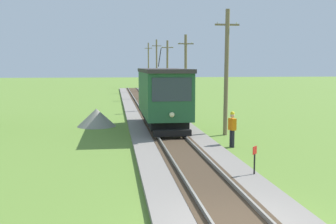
{
  "coord_description": "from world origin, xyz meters",
  "views": [
    {
      "loc": [
        -2.98,
        -8.96,
        4.01
      ],
      "look_at": [
        0.19,
        14.7,
        1.24
      ],
      "focal_mm": 42.93,
      "sensor_mm": 36.0,
      "label": 1
    }
  ],
  "objects_px": {
    "utility_pole_near_tram": "(226,72)",
    "utility_pole_distant": "(157,65)",
    "red_tram": "(163,95)",
    "utility_pole_mid": "(186,72)",
    "utility_pole_horizon": "(148,65)",
    "utility_pole_far": "(167,69)",
    "track_worker": "(232,128)",
    "trackside_signal_marker": "(254,161)",
    "gravel_pile": "(96,117)"
  },
  "relations": [
    {
      "from": "utility_pole_far",
      "to": "utility_pole_horizon",
      "type": "height_order",
      "value": "utility_pole_horizon"
    },
    {
      "from": "utility_pole_distant",
      "to": "utility_pole_horizon",
      "type": "distance_m",
      "value": 14.5
    },
    {
      "from": "utility_pole_far",
      "to": "track_worker",
      "type": "height_order",
      "value": "utility_pole_far"
    },
    {
      "from": "red_tram",
      "to": "utility_pole_mid",
      "type": "relative_size",
      "value": 1.27
    },
    {
      "from": "utility_pole_near_tram",
      "to": "gravel_pile",
      "type": "height_order",
      "value": "utility_pole_near_tram"
    },
    {
      "from": "track_worker",
      "to": "utility_pole_distant",
      "type": "bearing_deg",
      "value": 69.85
    },
    {
      "from": "red_tram",
      "to": "utility_pole_near_tram",
      "type": "distance_m",
      "value": 4.39
    },
    {
      "from": "trackside_signal_marker",
      "to": "utility_pole_horizon",
      "type": "bearing_deg",
      "value": 88.63
    },
    {
      "from": "utility_pole_horizon",
      "to": "gravel_pile",
      "type": "bearing_deg",
      "value": -98.98
    },
    {
      "from": "utility_pole_near_tram",
      "to": "utility_pole_distant",
      "type": "bearing_deg",
      "value": 90.0
    },
    {
      "from": "trackside_signal_marker",
      "to": "utility_pole_distant",
      "type": "bearing_deg",
      "value": 88.21
    },
    {
      "from": "utility_pole_near_tram",
      "to": "utility_pole_far",
      "type": "xyz_separation_m",
      "value": [
        0.0,
        25.6,
        -0.08
      ]
    },
    {
      "from": "track_worker",
      "to": "utility_pole_near_tram",
      "type": "bearing_deg",
      "value": 60.29
    },
    {
      "from": "utility_pole_far",
      "to": "gravel_pile",
      "type": "xyz_separation_m",
      "value": [
        -7.54,
        -21.15,
        -3.0
      ]
    },
    {
      "from": "utility_pole_near_tram",
      "to": "utility_pole_distant",
      "type": "xyz_separation_m",
      "value": [
        -0.0,
        37.71,
        0.36
      ]
    },
    {
      "from": "track_worker",
      "to": "red_tram",
      "type": "bearing_deg",
      "value": 95.88
    },
    {
      "from": "utility_pole_mid",
      "to": "gravel_pile",
      "type": "xyz_separation_m",
      "value": [
        -7.54,
        -8.68,
        -2.88
      ]
    },
    {
      "from": "red_tram",
      "to": "utility_pole_horizon",
      "type": "xyz_separation_m",
      "value": [
        3.36,
        49.79,
        1.99
      ]
    },
    {
      "from": "track_worker",
      "to": "trackside_signal_marker",
      "type": "bearing_deg",
      "value": -117.85
    },
    {
      "from": "utility_pole_near_tram",
      "to": "track_worker",
      "type": "height_order",
      "value": "utility_pole_near_tram"
    },
    {
      "from": "utility_pole_horizon",
      "to": "utility_pole_distant",
      "type": "bearing_deg",
      "value": -90.0
    },
    {
      "from": "red_tram",
      "to": "utility_pole_horizon",
      "type": "relative_size",
      "value": 1.04
    },
    {
      "from": "red_tram",
      "to": "utility_pole_near_tram",
      "type": "relative_size",
      "value": 1.19
    },
    {
      "from": "red_tram",
      "to": "utility_pole_mid",
      "type": "xyz_separation_m",
      "value": [
        3.36,
        10.72,
        1.28
      ]
    },
    {
      "from": "utility_pole_horizon",
      "to": "track_worker",
      "type": "xyz_separation_m",
      "value": [
        -0.63,
        -55.62,
        -3.2
      ]
    },
    {
      "from": "utility_pole_mid",
      "to": "trackside_signal_marker",
      "type": "relative_size",
      "value": 5.72
    },
    {
      "from": "utility_pole_near_tram",
      "to": "utility_pole_mid",
      "type": "distance_m",
      "value": 13.13
    },
    {
      "from": "utility_pole_near_tram",
      "to": "trackside_signal_marker",
      "type": "xyz_separation_m",
      "value": [
        -1.46,
        -8.92,
        -3.01
      ]
    },
    {
      "from": "utility_pole_distant",
      "to": "gravel_pile",
      "type": "xyz_separation_m",
      "value": [
        -7.54,
        -33.26,
        -3.44
      ]
    },
    {
      "from": "gravel_pile",
      "to": "red_tram",
      "type": "bearing_deg",
      "value": -25.99
    },
    {
      "from": "utility_pole_far",
      "to": "utility_pole_distant",
      "type": "xyz_separation_m",
      "value": [
        -0.0,
        12.11,
        0.44
      ]
    },
    {
      "from": "utility_pole_horizon",
      "to": "track_worker",
      "type": "distance_m",
      "value": 55.71
    },
    {
      "from": "utility_pole_near_tram",
      "to": "utility_pole_horizon",
      "type": "distance_m",
      "value": 52.21
    },
    {
      "from": "utility_pole_distant",
      "to": "trackside_signal_marker",
      "type": "xyz_separation_m",
      "value": [
        -1.46,
        -46.64,
        -3.37
      ]
    },
    {
      "from": "utility_pole_horizon",
      "to": "gravel_pile",
      "type": "relative_size",
      "value": 3.19
    },
    {
      "from": "utility_pole_horizon",
      "to": "utility_pole_mid",
      "type": "bearing_deg",
      "value": -90.0
    },
    {
      "from": "red_tram",
      "to": "utility_pole_far",
      "type": "distance_m",
      "value": 23.47
    },
    {
      "from": "utility_pole_near_tram",
      "to": "track_worker",
      "type": "xyz_separation_m",
      "value": [
        -0.63,
        -3.41,
        -2.69
      ]
    },
    {
      "from": "utility_pole_horizon",
      "to": "trackside_signal_marker",
      "type": "relative_size",
      "value": 6.93
    },
    {
      "from": "trackside_signal_marker",
      "to": "utility_pole_near_tram",
      "type": "bearing_deg",
      "value": 80.71
    },
    {
      "from": "utility_pole_distant",
      "to": "track_worker",
      "type": "relative_size",
      "value": 4.41
    },
    {
      "from": "utility_pole_near_tram",
      "to": "trackside_signal_marker",
      "type": "bearing_deg",
      "value": -99.29
    },
    {
      "from": "utility_pole_mid",
      "to": "utility_pole_far",
      "type": "xyz_separation_m",
      "value": [
        0.0,
        12.47,
        0.12
      ]
    },
    {
      "from": "utility_pole_horizon",
      "to": "gravel_pile",
      "type": "distance_m",
      "value": 48.48
    },
    {
      "from": "gravel_pile",
      "to": "utility_pole_horizon",
      "type": "bearing_deg",
      "value": 81.02
    },
    {
      "from": "utility_pole_mid",
      "to": "utility_pole_far",
      "type": "relative_size",
      "value": 0.96
    },
    {
      "from": "utility_pole_near_tram",
      "to": "utility_pole_far",
      "type": "relative_size",
      "value": 1.02
    },
    {
      "from": "utility_pole_near_tram",
      "to": "trackside_signal_marker",
      "type": "height_order",
      "value": "utility_pole_near_tram"
    },
    {
      "from": "utility_pole_mid",
      "to": "gravel_pile",
      "type": "distance_m",
      "value": 11.85
    },
    {
      "from": "trackside_signal_marker",
      "to": "gravel_pile",
      "type": "xyz_separation_m",
      "value": [
        -6.08,
        13.38,
        -0.07
      ]
    }
  ]
}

